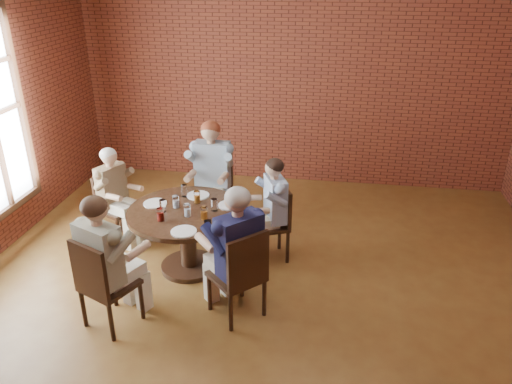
# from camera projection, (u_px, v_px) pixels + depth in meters

# --- Properties ---
(floor) EXTENTS (7.00, 7.00, 0.00)m
(floor) POSITION_uv_depth(u_px,v_px,m) (257.00, 313.00, 5.01)
(floor) COLOR brown
(floor) RESTS_ON ground
(wall_back) EXTENTS (7.00, 0.00, 7.00)m
(wall_back) POSITION_uv_depth(u_px,v_px,m) (294.00, 74.00, 7.44)
(wall_back) COLOR brown
(wall_back) RESTS_ON ground
(dining_table) EXTENTS (1.29, 1.29, 0.75)m
(dining_table) POSITION_uv_depth(u_px,v_px,m) (187.00, 228.00, 5.54)
(dining_table) COLOR black
(dining_table) RESTS_ON floor
(chair_a) EXTENTS (0.51, 0.51, 0.89)m
(chair_a) POSITION_uv_depth(u_px,v_px,m) (277.00, 220.00, 5.79)
(chair_a) COLOR black
(chair_a) RESTS_ON floor
(diner_a) EXTENTS (0.73, 0.67, 1.25)m
(diner_a) POSITION_uv_depth(u_px,v_px,m) (271.00, 210.00, 5.71)
(diner_a) COLOR #395F95
(diner_a) RESTS_ON floor
(chair_b) EXTENTS (0.48, 0.48, 0.98)m
(chair_b) POSITION_uv_depth(u_px,v_px,m) (214.00, 186.00, 6.59)
(chair_b) COLOR black
(chair_b) RESTS_ON floor
(diner_b) EXTENTS (0.59, 0.72, 1.42)m
(diner_b) POSITION_uv_depth(u_px,v_px,m) (211.00, 176.00, 6.43)
(diner_b) COLOR #879AAB
(diner_b) RESTS_ON floor
(chair_c) EXTENTS (0.50, 0.50, 0.88)m
(chair_c) POSITION_uv_depth(u_px,v_px,m) (113.00, 205.00, 6.17)
(chair_c) COLOR black
(chair_c) RESTS_ON floor
(diner_c) EXTENTS (0.71, 0.66, 1.23)m
(diner_c) POSITION_uv_depth(u_px,v_px,m) (116.00, 197.00, 6.08)
(diner_c) COLOR brown
(diner_c) RESTS_ON floor
(chair_d) EXTENTS (0.59, 0.59, 0.96)m
(chair_d) POSITION_uv_depth(u_px,v_px,m) (101.00, 282.00, 4.61)
(chair_d) COLOR black
(chair_d) RESTS_ON floor
(diner_d) EXTENTS (0.78, 0.84, 1.37)m
(diner_d) POSITION_uv_depth(u_px,v_px,m) (107.00, 262.00, 4.61)
(diner_d) COLOR #B59D8E
(diner_d) RESTS_ON floor
(chair_e) EXTENTS (0.64, 0.64, 0.97)m
(chair_e) POSITION_uv_depth(u_px,v_px,m) (242.00, 273.00, 4.74)
(chair_e) COLOR black
(chair_e) RESTS_ON floor
(diner_e) EXTENTS (0.88, 0.88, 1.39)m
(diner_e) POSITION_uv_depth(u_px,v_px,m) (236.00, 253.00, 4.74)
(diner_e) COLOR #15173C
(diner_e) RESTS_ON floor
(plate_a) EXTENTS (0.26, 0.26, 0.01)m
(plate_a) POSITION_uv_depth(u_px,v_px,m) (230.00, 205.00, 5.54)
(plate_a) COLOR white
(plate_a) RESTS_ON dining_table
(plate_b) EXTENTS (0.26, 0.26, 0.01)m
(plate_b) POSITION_uv_depth(u_px,v_px,m) (198.00, 195.00, 5.77)
(plate_b) COLOR white
(plate_b) RESTS_ON dining_table
(plate_c) EXTENTS (0.26, 0.26, 0.01)m
(plate_c) POSITION_uv_depth(u_px,v_px,m) (155.00, 203.00, 5.58)
(plate_c) COLOR white
(plate_c) RESTS_ON dining_table
(plate_d) EXTENTS (0.26, 0.26, 0.01)m
(plate_d) POSITION_uv_depth(u_px,v_px,m) (184.00, 232.00, 4.99)
(plate_d) COLOR white
(plate_d) RESTS_ON dining_table
(glass_a) EXTENTS (0.07, 0.07, 0.14)m
(glass_a) POSITION_uv_depth(u_px,v_px,m) (214.00, 205.00, 5.40)
(glass_a) COLOR white
(glass_a) RESTS_ON dining_table
(glass_b) EXTENTS (0.07, 0.07, 0.14)m
(glass_b) POSITION_uv_depth(u_px,v_px,m) (197.00, 197.00, 5.58)
(glass_b) COLOR white
(glass_b) RESTS_ON dining_table
(glass_c) EXTENTS (0.07, 0.07, 0.14)m
(glass_c) POSITION_uv_depth(u_px,v_px,m) (184.00, 191.00, 5.74)
(glass_c) COLOR white
(glass_c) RESTS_ON dining_table
(glass_d) EXTENTS (0.07, 0.07, 0.14)m
(glass_d) POSITION_uv_depth(u_px,v_px,m) (176.00, 202.00, 5.47)
(glass_d) COLOR white
(glass_d) RESTS_ON dining_table
(glass_e) EXTENTS (0.07, 0.07, 0.14)m
(glass_e) POSITION_uv_depth(u_px,v_px,m) (163.00, 206.00, 5.38)
(glass_e) COLOR white
(glass_e) RESTS_ON dining_table
(glass_f) EXTENTS (0.07, 0.07, 0.14)m
(glass_f) POSITION_uv_depth(u_px,v_px,m) (160.00, 214.00, 5.19)
(glass_f) COLOR white
(glass_f) RESTS_ON dining_table
(glass_g) EXTENTS (0.07, 0.07, 0.14)m
(glass_g) POSITION_uv_depth(u_px,v_px,m) (187.00, 210.00, 5.28)
(glass_g) COLOR white
(glass_g) RESTS_ON dining_table
(glass_h) EXTENTS (0.07, 0.07, 0.14)m
(glass_h) POSITION_uv_depth(u_px,v_px,m) (204.00, 213.00, 5.22)
(glass_h) COLOR white
(glass_h) RESTS_ON dining_table
(smartphone) EXTENTS (0.11, 0.16, 0.01)m
(smartphone) POSITION_uv_depth(u_px,v_px,m) (208.00, 223.00, 5.16)
(smartphone) COLOR black
(smartphone) RESTS_ON dining_table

